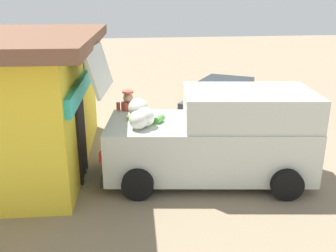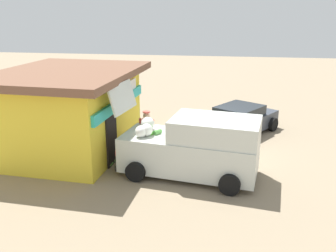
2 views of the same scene
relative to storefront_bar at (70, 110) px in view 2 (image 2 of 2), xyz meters
name	(u,v)px [view 2 (image 2 of 2)]	position (x,y,z in m)	size (l,w,h in m)	color
ground_plane	(207,144)	(1.47, -5.14, -1.61)	(60.00, 60.00, 0.00)	gray
storefront_bar	(70,110)	(0.00, 0.00, 0.00)	(6.31, 5.18, 3.13)	yellow
delivery_van	(194,147)	(-1.52, -4.87, -0.62)	(2.78, 4.87, 2.93)	silver
parked_sedan	(239,120)	(3.05, -6.45, -1.02)	(4.30, 3.67, 1.24)	#383D47
vendor_standing	(147,131)	(-0.28, -3.02, -0.59)	(0.37, 0.57, 1.77)	#726047
customer_bending	(144,147)	(-1.37, -3.16, -0.77)	(0.58, 0.68, 1.42)	#4C4C51
unloaded_banana_pile	(104,157)	(-1.03, -1.63, -1.38)	(0.89, 0.79, 0.48)	silver
paint_bucket	(157,129)	(2.47, -2.87, -1.42)	(0.27, 0.27, 0.38)	blue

